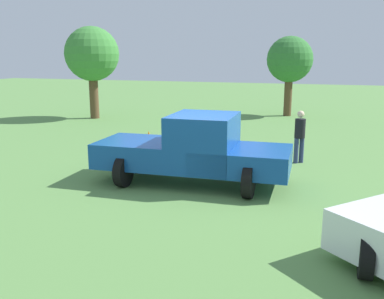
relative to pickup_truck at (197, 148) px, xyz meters
The scene contains 6 objects.
ground_plane 0.96m from the pickup_truck, 69.03° to the right, with size 80.00×80.00×0.00m, color #5B8C47.
pickup_truck is the anchor object (origin of this frame).
person_bystander 3.86m from the pickup_truck, 37.31° to the right, with size 0.45×0.45×1.63m.
tree_back_left 12.98m from the pickup_truck, 42.45° to the left, with size 2.76×2.76×4.70m.
tree_back_right 13.72m from the pickup_truck, ahead, with size 2.44×2.44×4.25m.
traffic_cone 5.11m from the pickup_truck, 38.01° to the left, with size 0.32×0.32×0.55m, color orange.
Camera 1 is at (-10.24, -3.04, 3.29)m, focal length 39.94 mm.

